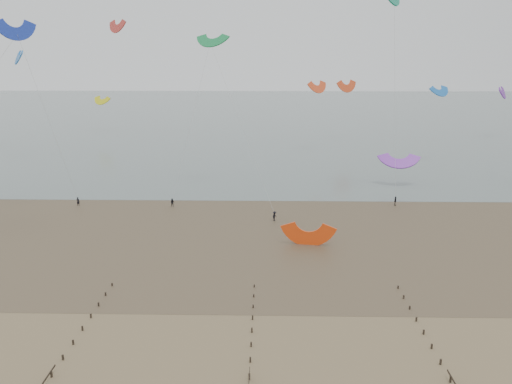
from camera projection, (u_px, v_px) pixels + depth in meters
ground at (213, 340)px, 51.22m from camera, size 500.00×500.00×0.00m
sea_and_shore at (210, 227)px, 84.43m from camera, size 500.00×665.00×0.03m
kitesurfer_lead at (78, 201)px, 96.12m from camera, size 0.65×0.47×1.68m
kitesurfers at (358, 199)px, 97.36m from camera, size 134.36×20.14×1.86m
grounded_kite at (308, 245)px, 76.62m from camera, size 7.78×6.47×3.87m
kites_airborne at (231, 79)px, 134.01m from camera, size 226.32×119.08×41.41m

